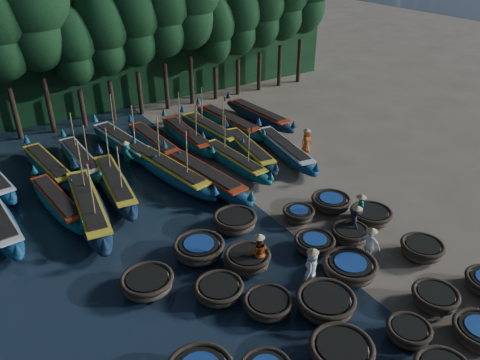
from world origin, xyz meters
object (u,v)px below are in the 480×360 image
coracle_3 (480,332)px  coracle_18 (350,234)px  long_boat_1 (58,202)px  long_boat_7 (249,150)px  long_boat_8 (284,149)px  coracle_15 (219,290)px  long_boat_12 (123,143)px  coracle_17 (314,243)px  long_boat_5 (204,176)px  coracle_8 (435,298)px  long_boat_17 (258,115)px  coracle_12 (326,303)px  coracle_19 (371,216)px  fisherman_5 (127,155)px  coracle_21 (199,249)px  fisherman_0 (312,266)px  coracle_23 (299,214)px  long_boat_6 (234,161)px  fisherman_4 (370,245)px  long_boat_2 (89,207)px  long_boat_3 (115,184)px  fisherman_3 (356,221)px  fisherman_6 (306,140)px  coracle_22 (235,221)px  long_boat_4 (171,172)px  coracle_13 (350,268)px  coracle_24 (331,202)px  coracle_16 (248,259)px  long_boat_11 (81,159)px  coracle_14 (422,249)px  long_boat_15 (210,130)px  long_boat_10 (48,166)px  long_boat_13 (153,142)px  coracle_7 (408,332)px  fisherman_2 (259,252)px  coracle_6 (341,352)px  coracle_20 (147,283)px  long_boat_16 (228,122)px  long_boat_14 (186,136)px

coracle_3 → coracle_18: size_ratio=1.31×
long_boat_1 → long_boat_7: long_boat_7 is taller
long_boat_8 → coracle_15: bearing=-129.9°
long_boat_7 → long_boat_12: (-6.60, 5.34, 0.06)m
coracle_17 → long_boat_5: long_boat_5 is taller
coracle_8 → long_boat_17: long_boat_17 is taller
coracle_12 → coracle_19: 7.13m
coracle_12 → fisherman_5: bearing=97.4°
coracle_21 → fisherman_0: size_ratio=1.23×
coracle_17 → coracle_23: same height
long_boat_5 → long_boat_8: (6.28, 0.46, -0.04)m
coracle_8 → long_boat_6: long_boat_6 is taller
long_boat_6 → fisherman_4: 11.16m
coracle_18 → long_boat_2: long_boat_2 is taller
long_boat_3 → fisherman_3: (8.53, -10.36, 0.28)m
coracle_19 → fisherman_6: (2.66, 8.38, 0.45)m
coracle_22 → long_boat_17: (9.21, 11.29, 0.07)m
long_boat_2 → long_boat_7: (10.98, 1.47, -0.09)m
long_boat_4 → coracle_13: bearing=-86.5°
long_boat_5 → coracle_8: bearing=-85.8°
coracle_15 → coracle_24: size_ratio=1.02×
coracle_16 → long_boat_11: size_ratio=0.31×
fisherman_5 → long_boat_6: bearing=-117.0°
coracle_8 → coracle_22: size_ratio=0.75×
coracle_14 → fisherman_4: size_ratio=1.09×
coracle_3 → fisherman_3: 7.43m
long_boat_5 → long_boat_12: 7.41m
coracle_23 → coracle_12: bearing=-119.5°
coracle_18 → fisherman_6: bearing=62.4°
coracle_14 → long_boat_15: bearing=94.8°
long_boat_10 → fisherman_0: (7.04, -16.31, 0.39)m
coracle_18 → coracle_23: size_ratio=1.04×
long_boat_1 → long_boat_13: 8.70m
coracle_17 → fisherman_5: bearing=108.7°
fisherman_3 → coracle_13: bearing=164.6°
coracle_7 → fisherman_2: size_ratio=0.86×
coracle_19 → coracle_6: bearing=-142.7°
coracle_8 → long_boat_5: long_boat_5 is taller
coracle_13 → coracle_20: bearing=153.3°
long_boat_11 → coracle_18: bearing=-61.7°
coracle_14 → coracle_23: (-2.89, 5.41, -0.04)m
long_boat_8 → long_boat_11: long_boat_11 is taller
long_boat_5 → long_boat_10: bearing=131.3°
coracle_15 → long_boat_7: size_ratio=0.30×
long_boat_4 → long_boat_1: bearing=168.3°
long_boat_16 → long_boat_8: bearing=-89.2°
coracle_18 → coracle_3: bearing=-93.3°
coracle_14 → coracle_19: (0.12, 3.26, -0.01)m
long_boat_2 → long_boat_14: (8.58, 5.74, -0.08)m
coracle_7 → fisherman_3: 6.69m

